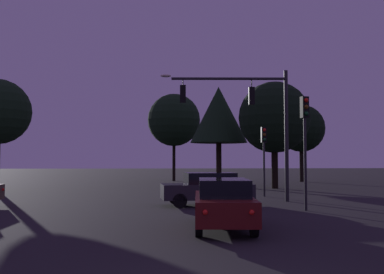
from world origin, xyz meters
TOP-DOWN VIEW (x-y plane):
  - ground_plane at (0.00, 24.50)m, footprint 168.00×168.00m
  - traffic_signal_mast_arm at (3.71, 16.32)m, footprint 6.57×0.75m
  - traffic_light_corner_left at (5.19, 19.21)m, footprint 0.31×0.36m
  - traffic_light_corner_right at (5.14, 12.11)m, footprint 0.34×0.38m
  - car_nearside_lane at (0.96, 7.72)m, footprint 2.14×4.74m
  - car_crossing_left at (1.30, 14.46)m, footprint 4.32×2.17m
  - tree_behind_sign at (4.25, 30.67)m, footprint 4.82×4.82m
  - tree_center_horizon at (7.82, 26.29)m, footprint 5.37×5.37m
  - tree_right_cluster at (13.24, 35.97)m, footprint 4.64×4.64m
  - tree_lot_edge at (0.83, 38.59)m, footprint 5.36×5.36m

SIDE VIEW (x-z plane):
  - ground_plane at x=0.00m, z-range 0.00..0.00m
  - car_nearside_lane at x=0.96m, z-range 0.04..1.56m
  - car_crossing_left at x=1.30m, z-range 0.04..1.56m
  - traffic_light_corner_left at x=5.19m, z-range 0.85..4.88m
  - traffic_light_corner_right at x=5.14m, z-range 0.97..5.74m
  - traffic_signal_mast_arm at x=3.71m, z-range 1.33..8.06m
  - tree_right_cluster at x=13.24m, z-range 1.45..9.02m
  - tree_center_horizon at x=7.82m, z-range 1.30..9.32m
  - tree_behind_sign at x=4.25m, z-range 1.76..10.10m
  - tree_lot_edge at x=0.83m, z-range 1.76..10.65m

